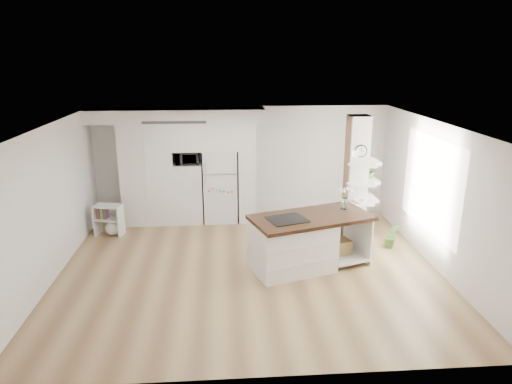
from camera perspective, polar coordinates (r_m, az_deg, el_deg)
The scene contains 14 objects.
floor at distance 8.69m, azimuth -0.86°, elevation -9.60°, with size 7.00×6.00×0.01m, color #A48759.
room at distance 8.04m, azimuth -0.91°, elevation 2.31°, with size 7.04×6.04×2.72m.
cabinet_wall at distance 10.75m, azimuth -9.48°, elevation 3.92°, with size 4.00×0.71×2.70m.
refrigerator at distance 10.87m, azimuth -4.46°, elevation 0.82°, with size 0.78×0.69×1.75m.
column at distance 9.67m, azimuth 12.93°, elevation 1.31°, with size 0.69×0.90×2.70m.
window at distance 9.28m, azimuth 20.98°, elevation 0.90°, with size 2.40×2.40×0.00m, color white.
pendant_light at distance 8.39m, azimuth 10.73°, elevation 4.50°, with size 0.12×0.12×0.10m, color white.
kitchen_island at distance 8.56m, azimuth 5.31°, elevation -6.28°, with size 2.45×1.69×1.57m.
bookshelf at distance 10.62m, azimuth -17.75°, elevation -3.60°, with size 0.64×0.45×0.70m.
floor_plant_a at distance 9.89m, azimuth 16.56°, elevation -5.24°, with size 0.30×0.24×0.54m, color #3E6F2C.
floor_plant_b at distance 10.01m, azimuth 9.73°, elevation -4.52°, with size 0.30×0.30×0.53m, color #3E6F2C.
microwave at distance 10.68m, azimuth -8.59°, elevation 4.23°, with size 0.54×0.37×0.30m, color #2D2D2D.
shelf_plant at distance 9.86m, azimuth 14.11°, elevation 2.57°, with size 0.27×0.23×0.30m, color #3E6F2C.
decor_bowl at distance 9.53m, azimuth 12.73°, elevation -1.09°, with size 0.22×0.22×0.05m, color white.
Camera 1 is at (-0.44, -7.76, 3.89)m, focal length 32.00 mm.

